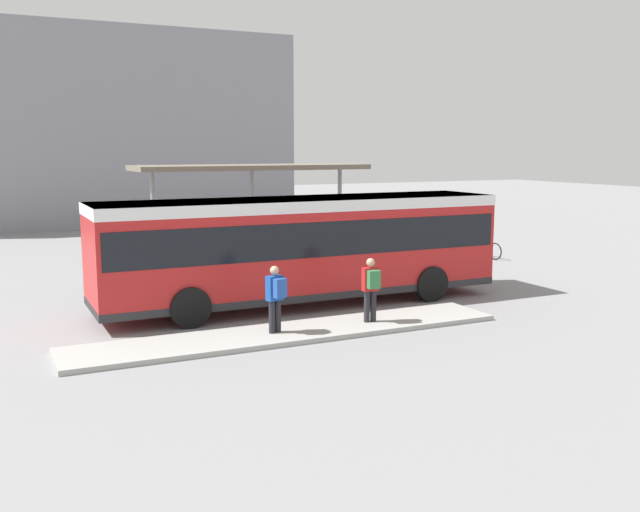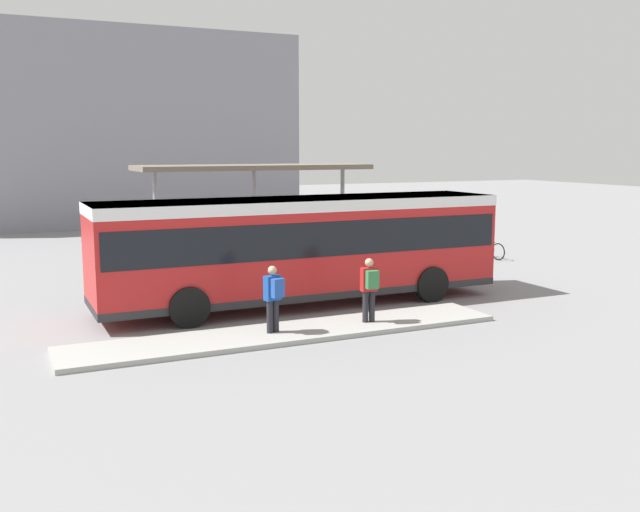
% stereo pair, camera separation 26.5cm
% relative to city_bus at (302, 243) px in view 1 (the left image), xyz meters
% --- Properties ---
extents(ground_plane, '(120.00, 120.00, 0.00)m').
position_rel_city_bus_xyz_m(ground_plane, '(-0.01, -0.00, -1.77)').
color(ground_plane, gray).
extents(curb_island, '(10.60, 1.80, 0.12)m').
position_rel_city_bus_xyz_m(curb_island, '(-1.61, -2.93, -1.71)').
color(curb_island, '#9E9E99').
rests_on(curb_island, ground_plane).
extents(city_bus, '(11.48, 2.67, 3.01)m').
position_rel_city_bus_xyz_m(city_bus, '(0.00, 0.00, 0.00)').
color(city_bus, red).
rests_on(city_bus, ground_plane).
extents(pedestrian_waiting, '(0.41, 0.43, 1.59)m').
position_rel_city_bus_xyz_m(pedestrian_waiting, '(0.50, -3.03, -0.73)').
color(pedestrian_waiting, '#232328').
rests_on(pedestrian_waiting, curb_island).
extents(pedestrian_companion, '(0.43, 0.47, 1.58)m').
position_rel_city_bus_xyz_m(pedestrian_companion, '(-2.01, -2.98, -0.74)').
color(pedestrian_companion, '#232328').
rests_on(pedestrian_companion, curb_island).
extents(bicycle_yellow, '(0.48, 1.60, 0.69)m').
position_rel_city_bus_xyz_m(bicycle_yellow, '(10.18, 4.58, -1.42)').
color(bicycle_yellow, black).
rests_on(bicycle_yellow, ground_plane).
extents(bicycle_green, '(0.48, 1.70, 0.73)m').
position_rel_city_bus_xyz_m(bicycle_green, '(10.34, 5.34, -1.40)').
color(bicycle_green, black).
rests_on(bicycle_green, ground_plane).
extents(station_shelter, '(8.66, 2.62, 3.77)m').
position_rel_city_bus_xyz_m(station_shelter, '(1.11, 6.99, 1.79)').
color(station_shelter, '#706656').
rests_on(station_shelter, ground_plane).
extents(potted_planter_near_shelter, '(0.81, 0.81, 1.30)m').
position_rel_city_bus_xyz_m(potted_planter_near_shelter, '(-1.42, 5.04, -1.09)').
color(potted_planter_near_shelter, slate).
rests_on(potted_planter_near_shelter, ground_plane).
extents(station_building, '(22.52, 15.31, 10.97)m').
position_rel_city_bus_xyz_m(station_building, '(-1.91, 29.51, 3.72)').
color(station_building, gray).
rests_on(station_building, ground_plane).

